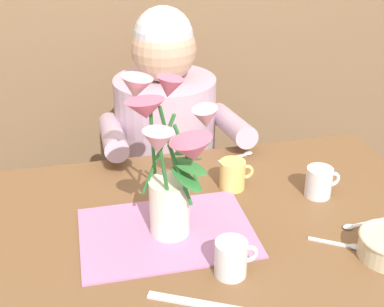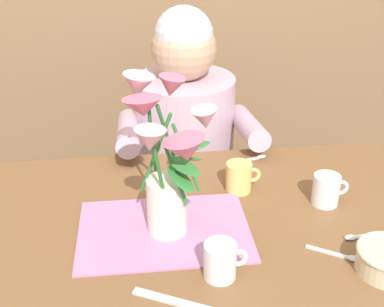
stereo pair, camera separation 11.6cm
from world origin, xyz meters
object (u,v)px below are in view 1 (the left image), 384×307
seated_person (167,169)px  tea_cup (232,258)px  flower_vase (169,160)px  dinner_knife (195,303)px  ceramic_mug (319,182)px  coffee_cup (233,175)px

seated_person → tea_cup: 0.81m
seated_person → flower_vase: size_ratio=3.14×
flower_vase → dinner_knife: flower_vase is taller
dinner_knife → ceramic_mug: ceramic_mug is taller
dinner_knife → seated_person: bearing=110.1°
seated_person → ceramic_mug: bearing=-63.2°
ceramic_mug → tea_cup: 0.39m
flower_vase → ceramic_mug: flower_vase is taller
ceramic_mug → tea_cup: (-0.31, -0.24, 0.00)m
seated_person → ceramic_mug: seated_person is taller
coffee_cup → flower_vase: bearing=-140.9°
coffee_cup → dinner_knife: bearing=-116.4°
flower_vase → ceramic_mug: (0.41, 0.08, -0.15)m
flower_vase → ceramic_mug: 0.44m
flower_vase → tea_cup: bearing=-60.0°
dinner_knife → coffee_cup: 0.45m
ceramic_mug → tea_cup: bearing=-142.0°
flower_vase → coffee_cup: size_ratio=3.88×
seated_person → flower_vase: (-0.10, -0.61, 0.37)m
seated_person → ceramic_mug: (0.31, -0.53, 0.22)m
tea_cup → coffee_cup: bearing=72.5°
seated_person → dinner_knife: bearing=-99.6°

